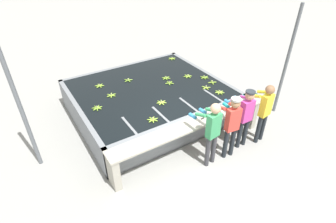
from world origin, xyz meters
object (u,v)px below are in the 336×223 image
at_px(worker_0, 212,129).
at_px(banana_bunch_floating_1, 128,80).
at_px(banana_bunch_floating_3, 169,83).
at_px(banana_bunch_floating_5, 111,95).
at_px(knife_0, 204,117).
at_px(worker_1, 231,122).
at_px(banana_bunch_floating_7, 188,76).
at_px(banana_bunch_floating_12, 220,92).
at_px(banana_bunch_floating_9, 166,78).
at_px(banana_bunch_floating_13, 212,82).
at_px(banana_bunch_floating_11, 206,88).
at_px(support_post_right, 286,63).
at_px(worker_2, 245,114).
at_px(worker_3, 264,109).
at_px(banana_bunch_floating_8, 97,108).
at_px(support_post_left, 20,107).
at_px(banana_bunch_floating_2, 172,59).
at_px(banana_bunch_floating_6, 161,102).
at_px(banana_bunch_floating_4, 153,120).
at_px(banana_bunch_floating_0, 100,86).
at_px(banana_bunch_floating_10, 204,77).

distance_m(worker_0, banana_bunch_floating_1, 3.43).
distance_m(banana_bunch_floating_3, banana_bunch_floating_5, 1.78).
bearing_deg(knife_0, banana_bunch_floating_5, 124.30).
bearing_deg(worker_1, banana_bunch_floating_7, 75.25).
xyz_separation_m(banana_bunch_floating_3, banana_bunch_floating_12, (0.89, -1.24, -0.00)).
relative_size(banana_bunch_floating_9, banana_bunch_floating_13, 1.04).
bearing_deg(banana_bunch_floating_7, worker_1, -104.75).
height_order(banana_bunch_floating_11, support_post_right, support_post_right).
xyz_separation_m(worker_2, worker_3, (0.55, -0.11, 0.01)).
bearing_deg(support_post_right, banana_bunch_floating_8, 160.64).
height_order(banana_bunch_floating_9, support_post_left, support_post_left).
height_order(banana_bunch_floating_12, support_post_right, support_post_right).
height_order(banana_bunch_floating_5, banana_bunch_floating_13, same).
height_order(worker_0, banana_bunch_floating_2, worker_0).
relative_size(knife_0, support_post_right, 0.11).
bearing_deg(support_post_right, worker_0, -168.60).
distance_m(banana_bunch_floating_6, support_post_right, 3.69).
height_order(worker_2, support_post_right, support_post_right).
relative_size(banana_bunch_floating_8, banana_bunch_floating_9, 1.00).
distance_m(banana_bunch_floating_2, banana_bunch_floating_6, 3.01).
relative_size(banana_bunch_floating_2, banana_bunch_floating_9, 1.00).
bearing_deg(worker_1, banana_bunch_floating_3, 90.68).
bearing_deg(banana_bunch_floating_13, support_post_left, 177.07).
xyz_separation_m(banana_bunch_floating_7, banana_bunch_floating_9, (-0.65, 0.26, 0.00)).
height_order(banana_bunch_floating_4, support_post_left, support_post_left).
relative_size(worker_2, banana_bunch_floating_0, 5.77).
xyz_separation_m(banana_bunch_floating_2, banana_bunch_floating_10, (0.03, -1.81, 0.00)).
bearing_deg(worker_0, banana_bunch_floating_11, 53.84).
relative_size(worker_1, banana_bunch_floating_6, 5.90).
bearing_deg(banana_bunch_floating_7, banana_bunch_floating_8, -175.60).
distance_m(banana_bunch_floating_4, banana_bunch_floating_8, 1.55).
bearing_deg(banana_bunch_floating_5, banana_bunch_floating_7, -4.07).
distance_m(banana_bunch_floating_2, banana_bunch_floating_9, 1.57).
bearing_deg(support_post_left, banana_bunch_floating_8, 8.56).
bearing_deg(banana_bunch_floating_13, banana_bunch_floating_11, -157.64).
distance_m(banana_bunch_floating_4, banana_bunch_floating_9, 2.24).
relative_size(worker_0, banana_bunch_floating_9, 5.99).
distance_m(banana_bunch_floating_5, banana_bunch_floating_6, 1.45).
bearing_deg(banana_bunch_floating_0, worker_1, -62.18).
xyz_separation_m(banana_bunch_floating_6, banana_bunch_floating_13, (1.90, 0.15, 0.00)).
relative_size(worker_2, banana_bunch_floating_12, 5.79).
height_order(banana_bunch_floating_1, banana_bunch_floating_4, same).
distance_m(worker_3, support_post_left, 5.56).
bearing_deg(banana_bunch_floating_10, banana_bunch_floating_8, 178.06).
bearing_deg(banana_bunch_floating_5, banana_bunch_floating_3, -8.21).
height_order(banana_bunch_floating_4, banana_bunch_floating_10, same).
bearing_deg(support_post_left, worker_1, -28.74).
distance_m(banana_bunch_floating_9, banana_bunch_floating_13, 1.43).
relative_size(worker_2, banana_bunch_floating_9, 5.77).
bearing_deg(banana_bunch_floating_0, banana_bunch_floating_5, -83.37).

